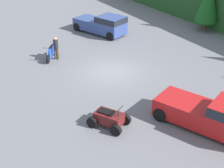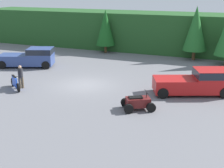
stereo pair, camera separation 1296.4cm
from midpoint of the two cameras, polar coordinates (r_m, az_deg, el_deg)
ground_plane at (r=22.62m, az=16.39°, el=4.81°), size 80.00×80.00×0.00m
tree_left at (r=33.32m, az=28.45°, el=15.33°), size 2.19×2.19×4.98m
pickup_truck_red at (r=19.09m, az=37.56°, el=-1.57°), size 5.69×3.87×1.83m
pickup_truck_second at (r=29.58m, az=11.12°, el=12.90°), size 5.52×3.67×1.83m
dirt_bike at (r=23.73m, az=4.07°, el=8.32°), size 1.88×1.44×1.20m
quad_atv at (r=16.95m, az=21.53°, el=-2.60°), size 2.39×2.14×1.15m
rider_person at (r=23.56m, az=5.22°, el=9.35°), size 0.52×0.52×1.79m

